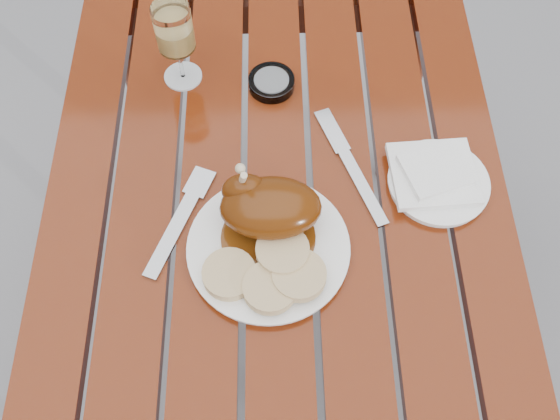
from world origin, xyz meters
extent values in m
plane|color=slate|center=(0.00, 0.00, 0.00)|extent=(60.00, 60.00, 0.00)
cube|color=maroon|center=(0.00, 0.00, 0.38)|extent=(0.80, 1.20, 0.75)
cylinder|color=white|center=(-0.02, -0.08, 0.76)|extent=(0.30, 0.30, 0.02)
cylinder|color=#562809|center=(-0.02, -0.07, 0.77)|extent=(0.15, 0.15, 0.00)
ellipsoid|color=#5B2606|center=(-0.01, -0.04, 0.81)|extent=(0.16, 0.11, 0.08)
ellipsoid|color=#5B2606|center=(-0.05, -0.01, 0.82)|extent=(0.08, 0.05, 0.06)
cylinder|color=#C6B28C|center=(-0.06, -0.01, 0.84)|extent=(0.02, 0.04, 0.09)
cylinder|color=tan|center=(-0.08, -0.13, 0.78)|extent=(0.09, 0.09, 0.02)
cylinder|color=tan|center=(-0.01, -0.16, 0.78)|extent=(0.09, 0.09, 0.02)
cylinder|color=tan|center=(0.03, -0.14, 0.78)|extent=(0.09, 0.09, 0.02)
cylinder|color=tan|center=(0.01, -0.10, 0.79)|extent=(0.09, 0.09, 0.02)
cylinder|color=#DAB663|center=(-0.18, 0.30, 0.84)|extent=(0.08, 0.08, 0.17)
cylinder|color=white|center=(0.28, 0.04, 0.76)|extent=(0.23, 0.23, 0.01)
cube|color=white|center=(0.27, 0.05, 0.77)|extent=(0.15, 0.14, 0.01)
cylinder|color=#B2B7BC|center=(-0.01, 0.27, 0.76)|extent=(0.11, 0.11, 0.02)
cube|color=gray|center=(-0.17, -0.03, 0.75)|extent=(0.10, 0.20, 0.01)
cube|color=gray|center=(0.14, 0.06, 0.75)|extent=(0.10, 0.22, 0.01)
camera|label=1|loc=(-0.01, -0.53, 1.67)|focal=40.00mm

